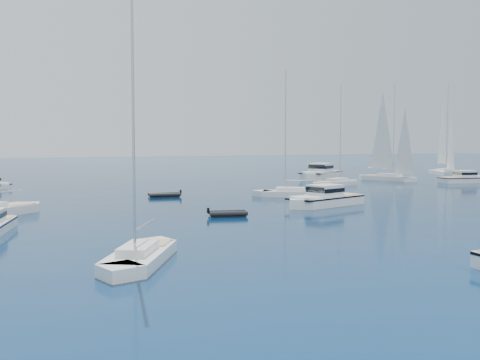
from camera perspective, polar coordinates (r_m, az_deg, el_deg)
The scene contains 12 objects.
ground at distance 33.79m, azimuth 16.03°, elevation -6.78°, with size 400.00×400.00×0.00m, color navy.
motor_cruiser_centre at distance 54.36m, azimuth 8.55°, elevation -2.63°, with size 3.05×9.98×2.62m, color white, non-canonical shape.
motor_cruiser_far_r at distance 90.62m, azimuth 22.08°, elevation -0.25°, with size 2.77×9.07×2.38m, color silver, non-canonical shape.
motor_cruiser_distant at distance 93.78m, azimuth 8.21°, elevation 0.13°, with size 3.87×12.64×3.32m, color silver, non-canonical shape.
sailboat_fore at distance 29.33m, azimuth -10.15°, elevation -8.32°, with size 2.44×9.37×13.77m, color white, non-canonical shape.
sailboat_mid_r at distance 62.99m, azimuth 5.53°, elevation -1.71°, with size 2.58×9.94×14.61m, color white, non-canonical shape.
sailboat_centre at distance 79.07m, azimuth 9.75°, elevation -0.59°, with size 2.62×10.08×14.81m, color silver, non-canonical shape.
sailboat_sails_r at distance 91.57m, azimuth 14.78°, elevation -0.05°, with size 2.81×10.82×15.91m, color white, non-canonical shape.
sailboat_sails_far at distance 110.28m, azimuth 20.08°, elevation 0.50°, with size 3.02×11.61×17.06m, color white, non-canonical shape.
tender_yellow at distance 56.82m, azimuth 7.28°, elevation -2.34°, with size 1.79×3.19×0.95m, color #BF7A0B, non-canonical shape.
tender_grey_near at distance 46.36m, azimuth -1.25°, elevation -3.73°, with size 1.84×3.29×0.95m, color black, non-canonical shape.
tender_grey_far at distance 63.02m, azimuth -7.74°, elevation -1.72°, with size 2.01×3.68×0.95m, color black, non-canonical shape.
Camera 1 is at (-20.85, -25.85, 6.21)m, focal length 41.76 mm.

